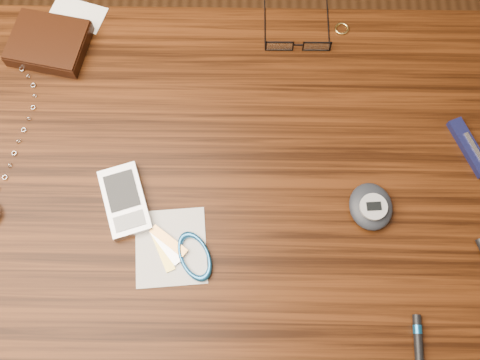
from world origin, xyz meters
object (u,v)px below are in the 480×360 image
at_px(pedometer, 371,207).
at_px(eyeglasses, 298,43).
at_px(desk, 200,230).
at_px(pda_phone, 125,200).
at_px(pocket_knife, 469,147).
at_px(notepad_keys, 183,252).
at_px(wallet_and_card, 49,42).

bearing_deg(pedometer, eyeglasses, 109.73).
bearing_deg(desk, pda_phone, 171.61).
distance_m(pedometer, pocket_knife, 0.18).
bearing_deg(pda_phone, pedometer, -0.94).
bearing_deg(pedometer, pocket_knife, 31.79).
xyz_separation_m(desk, notepad_keys, (-0.01, -0.06, 0.11)).
bearing_deg(notepad_keys, pda_phone, 140.06).
height_order(wallet_and_card, notepad_keys, wallet_and_card).
height_order(desk, notepad_keys, notepad_keys).
height_order(wallet_and_card, pocket_knife, wallet_and_card).
height_order(wallet_and_card, eyeglasses, wallet_and_card).
height_order(desk, pocket_knife, pocket_knife).
relative_size(wallet_and_card, eyeglasses, 1.48).
xyz_separation_m(desk, wallet_and_card, (-0.24, 0.27, 0.11)).
height_order(notepad_keys, pocket_knife, pocket_knife).
relative_size(wallet_and_card, notepad_keys, 1.25).
relative_size(desk, pocket_knife, 10.50).
bearing_deg(pocket_knife, desk, -165.52).
distance_m(desk, notepad_keys, 0.12).
bearing_deg(pocket_knife, pedometer, -148.21).
relative_size(desk, notepad_keys, 7.89).
height_order(pedometer, pocket_knife, pedometer).
relative_size(wallet_and_card, pda_phone, 1.37).
height_order(eyeglasses, pedometer, pedometer).
bearing_deg(eyeglasses, pedometer, -70.27).
relative_size(pda_phone, notepad_keys, 0.91).
bearing_deg(pedometer, notepad_keys, -165.78).
bearing_deg(wallet_and_card, eyeglasses, 0.77).
height_order(eyeglasses, pda_phone, eyeglasses).
height_order(desk, eyeglasses, eyeglasses).
xyz_separation_m(wallet_and_card, eyeglasses, (0.39, 0.01, -0.00)).
bearing_deg(wallet_and_card, pocket_knife, -14.70).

